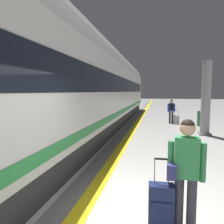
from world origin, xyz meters
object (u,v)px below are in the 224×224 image
(suitcase_near, at_px, (176,119))
(rolling_suitcase_foreground, at_px, (161,205))
(passenger_near, at_px, (171,109))
(waste_bin, at_px, (201,119))
(high_speed_train, at_px, (89,84))
(platform_pillar, at_px, (206,100))
(traveller_foreground, at_px, (185,168))

(suitcase_near, bearing_deg, rolling_suitcase_foreground, -95.96)
(passenger_near, height_order, waste_bin, passenger_near)
(high_speed_train, xyz_separation_m, platform_pillar, (5.68, 0.74, -0.78))
(waste_bin, bearing_deg, passenger_near, 153.54)
(traveller_foreground, relative_size, rolling_suitcase_foreground, 1.55)
(rolling_suitcase_foreground, bearing_deg, suitcase_near, 84.04)
(suitcase_near, distance_m, platform_pillar, 3.79)
(rolling_suitcase_foreground, relative_size, suitcase_near, 1.19)
(platform_pillar, bearing_deg, passenger_near, 110.84)
(traveller_foreground, bearing_deg, high_speed_train, 118.31)
(rolling_suitcase_foreground, distance_m, suitcase_near, 11.21)
(platform_pillar, bearing_deg, suitcase_near, 107.48)
(passenger_near, xyz_separation_m, waste_bin, (1.72, -0.85, -0.49))
(rolling_suitcase_foreground, xyz_separation_m, suitcase_near, (1.16, 11.15, -0.09))
(rolling_suitcase_foreground, height_order, suitcase_near, rolling_suitcase_foreground)
(rolling_suitcase_foreground, xyz_separation_m, passenger_near, (0.85, 11.41, 0.56))
(traveller_foreground, bearing_deg, suitcase_near, 85.73)
(waste_bin, bearing_deg, rolling_suitcase_foreground, -103.64)
(suitcase_near, relative_size, waste_bin, 1.03)
(traveller_foreground, relative_size, passenger_near, 1.08)
(high_speed_train, distance_m, traveller_foreground, 8.15)
(passenger_near, distance_m, waste_bin, 1.98)
(rolling_suitcase_foreground, xyz_separation_m, waste_bin, (2.56, 10.56, 0.07))
(high_speed_train, bearing_deg, suitcase_near, 41.44)
(high_speed_train, bearing_deg, platform_pillar, 7.40)
(traveller_foreground, bearing_deg, waste_bin, 78.07)
(rolling_suitcase_foreground, height_order, waste_bin, rolling_suitcase_foreground)
(high_speed_train, xyz_separation_m, rolling_suitcase_foreground, (3.46, -7.07, -2.11))
(traveller_foreground, relative_size, waste_bin, 1.89)
(rolling_suitcase_foreground, relative_size, platform_pillar, 0.31)
(high_speed_train, xyz_separation_m, passenger_near, (4.31, 4.35, -1.55))
(high_speed_train, height_order, traveller_foreground, high_speed_train)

